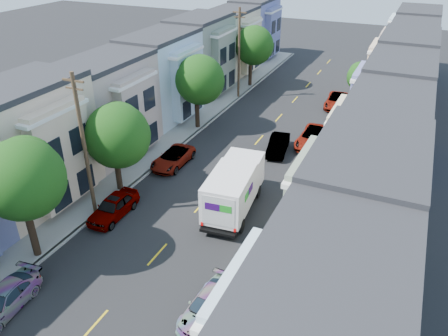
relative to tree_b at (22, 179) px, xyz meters
name	(u,v)px	position (x,y,z in m)	size (l,w,h in m)	color
ground	(157,255)	(6.30, 3.08, -5.48)	(160.00, 160.00, 0.00)	black
road_slab	(247,153)	(6.30, 18.08, -5.47)	(12.00, 70.00, 0.02)	black
curb_left	(187,141)	(0.25, 18.08, -5.41)	(0.30, 70.00, 0.15)	gray
curb_right	(315,166)	(12.35, 18.08, -5.41)	(0.30, 70.00, 0.15)	gray
sidewalk_left	(175,138)	(-1.05, 18.08, -5.41)	(2.60, 70.00, 0.15)	gray
sidewalk_right	(330,169)	(13.65, 18.08, -5.41)	(2.60, 70.00, 0.15)	gray
centerline	(247,153)	(6.30, 18.08, -5.48)	(0.12, 70.00, 0.01)	gold
townhouse_row_left	(142,132)	(-4.85, 18.08, -5.48)	(5.00, 70.00, 8.50)	beige
townhouse_row_right	(377,179)	(17.45, 18.08, -5.48)	(5.00, 70.00, 8.50)	beige
tree_b	(22,179)	(0.00, 0.00, 0.00)	(4.63, 4.63, 7.82)	black
tree_c	(117,136)	(0.00, 8.38, -0.89)	(4.70, 4.70, 6.96)	black
tree_d	(199,80)	(0.00, 21.26, -0.51)	(4.70, 4.70, 7.34)	black
tree_e	(253,46)	(0.00, 35.60, -0.38)	(4.70, 4.70, 7.48)	black
tree_far_r	(360,77)	(13.20, 33.06, -1.90)	(3.02, 3.02, 5.14)	black
utility_pole_near	(85,147)	(0.00, 5.08, -0.33)	(1.60, 0.26, 10.00)	#42301E
utility_pole_far	(239,54)	(0.00, 31.08, -0.33)	(1.60, 0.26, 10.00)	#42301E
fedex_truck	(234,187)	(8.67, 9.48, -3.62)	(2.68, 6.95, 3.33)	silver
lead_sedan	(278,145)	(8.69, 19.39, -4.76)	(1.52, 4.32, 1.44)	black
parked_left_b	(3,301)	(1.40, -3.96, -4.83)	(1.83, 4.36, 1.31)	#0E193D
parked_left_c	(113,207)	(1.40, 5.37, -4.74)	(1.77, 4.61, 1.50)	#B3B3BC
parked_left_d	(173,158)	(1.40, 13.47, -4.83)	(2.18, 4.74, 1.32)	#600518
parked_right_b	(208,305)	(11.20, 0.14, -4.87)	(1.73, 4.12, 1.24)	white
parked_right_c	(314,138)	(11.20, 22.10, -4.72)	(2.53, 5.49, 1.53)	black
parked_right_d	(337,101)	(11.20, 32.74, -4.76)	(2.38, 5.17, 1.44)	black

